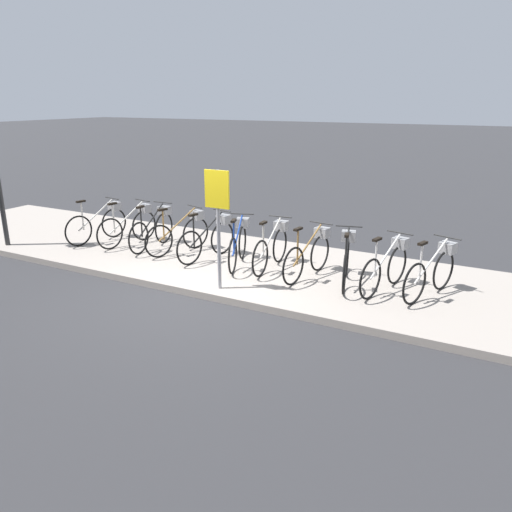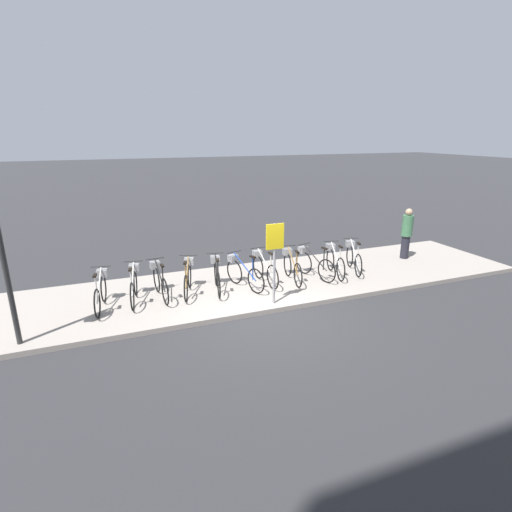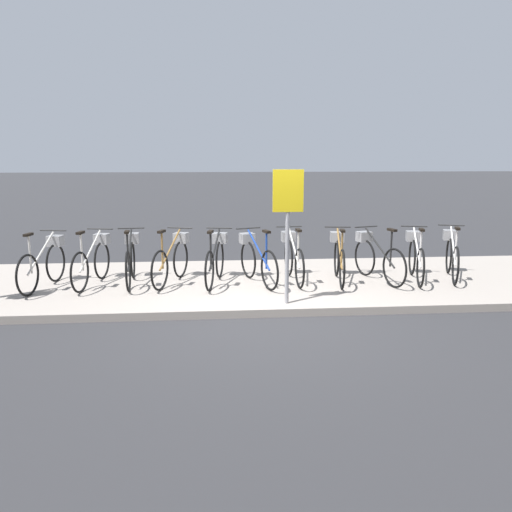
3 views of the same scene
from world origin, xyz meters
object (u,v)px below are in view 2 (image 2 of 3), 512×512
parked_bicycle_9 (334,260)px  parked_bicycle_10 (353,256)px  parked_bicycle_6 (264,267)px  pedestrian (407,233)px  parked_bicycle_4 (217,274)px  parked_bicycle_7 (292,265)px  parked_bicycle_5 (243,272)px  parked_bicycle_0 (101,290)px  parked_bicycle_1 (134,284)px  parked_bicycle_3 (188,277)px  sign_post (275,250)px  parked_bicycle_8 (313,263)px  parked_bicycle_2 (159,280)px

parked_bicycle_9 → parked_bicycle_10: 0.71m
parked_bicycle_6 → pedestrian: pedestrian is taller
parked_bicycle_4 → parked_bicycle_7: (2.13, -0.06, 0.00)m
parked_bicycle_5 → parked_bicycle_0: bearing=180.0°
parked_bicycle_0 → parked_bicycle_1: same height
parked_bicycle_6 → parked_bicycle_10: 2.86m
parked_bicycle_3 → sign_post: sign_post is taller
parked_bicycle_8 → pedestrian: size_ratio=0.93×
parked_bicycle_0 → parked_bicycle_6: (4.17, 0.12, 0.00)m
parked_bicycle_0 → parked_bicycle_3: 2.09m
parked_bicycle_3 → parked_bicycle_5: bearing=-5.8°
parked_bicycle_3 → parked_bicycle_7: 2.87m
parked_bicycle_0 → parked_bicycle_2: same height
parked_bicycle_7 → parked_bicycle_8: (0.66, 0.00, 0.00)m
parked_bicycle_5 → parked_bicycle_8: bearing=0.3°
parked_bicycle_6 → parked_bicycle_4: bearing=-177.5°
parked_bicycle_1 → parked_bicycle_3: (1.33, 0.01, 0.00)m
parked_bicycle_10 → parked_bicycle_0: bearing=-179.4°
parked_bicycle_2 → parked_bicycle_8: bearing=-1.9°
parked_bicycle_5 → parked_bicycle_7: (1.44, 0.01, 0.00)m
parked_bicycle_1 → parked_bicycle_4: same height
parked_bicycle_3 → parked_bicycle_8: bearing=-2.2°
parked_bicycle_6 → parked_bicycle_7: size_ratio=1.01×
parked_bicycle_5 → parked_bicycle_9: bearing=-0.3°
parked_bicycle_1 → parked_bicycle_7: bearing=-1.7°
parked_bicycle_5 → parked_bicycle_10: (3.51, 0.08, 0.00)m
parked_bicycle_4 → parked_bicycle_10: (4.20, 0.01, 0.00)m
parked_bicycle_3 → parked_bicycle_4: 0.74m
parked_bicycle_9 → parked_bicycle_5: bearing=179.7°
parked_bicycle_8 → sign_post: 2.35m
parked_bicycle_8 → parked_bicycle_10: 1.41m
sign_post → parked_bicycle_6: bearing=77.7°
parked_bicycle_10 → parked_bicycle_1: bearing=179.5°
parked_bicycle_0 → parked_bicycle_4: 2.83m
parked_bicycle_2 → parked_bicycle_9: bearing=-2.0°
parked_bicycle_6 → parked_bicycle_8: (1.45, -0.11, 0.00)m
parked_bicycle_0 → parked_bicycle_3: bearing=3.9°
parked_bicycle_10 → pedestrian: bearing=10.1°
parked_bicycle_4 → parked_bicycle_0: bearing=-178.8°
parked_bicycle_4 → parked_bicycle_7: size_ratio=0.99×
parked_bicycle_6 → parked_bicycle_9: (2.16, -0.14, 0.00)m
pedestrian → sign_post: sign_post is taller
parked_bicycle_6 → parked_bicycle_10: same height
parked_bicycle_0 → parked_bicycle_1: size_ratio=1.00×
parked_bicycle_1 → parked_bicycle_2: 0.62m
parked_bicycle_1 → parked_bicycle_9: (5.57, -0.15, 0.00)m
parked_bicycle_1 → parked_bicycle_3: size_ratio=1.03×
parked_bicycle_1 → parked_bicycle_7: same height
parked_bicycle_4 → parked_bicycle_8: size_ratio=1.01×
parked_bicycle_1 → pedestrian: bearing=2.3°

